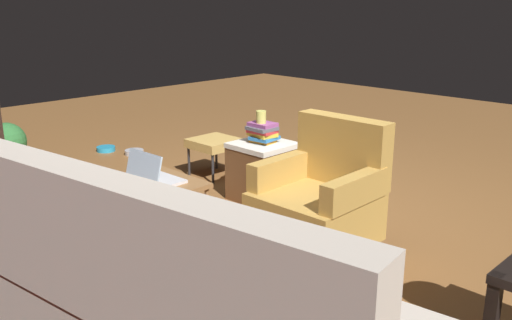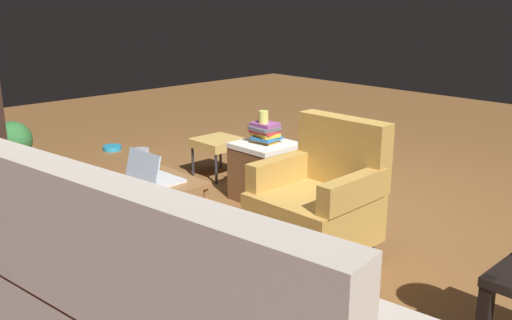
% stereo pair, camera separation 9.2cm
% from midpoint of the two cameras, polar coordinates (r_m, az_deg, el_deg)
% --- Properties ---
extents(ground, '(12.00, 12.00, 0.00)m').
position_cam_midpoint_polar(ground, '(4.31, 2.23, -5.53)').
color(ground, brown).
extents(armchair, '(0.69, 0.69, 0.87)m').
position_cam_midpoint_polar(armchair, '(3.58, 5.97, -4.05)').
color(armchair, '#B78C3F').
rests_on(armchair, ground).
extents(laptop_desk, '(0.56, 0.44, 0.48)m').
position_cam_midpoint_polar(laptop_desk, '(3.61, -10.69, -3.04)').
color(laptop_desk, olive).
rests_on(laptop_desk, ground).
extents(laptop, '(0.33, 0.26, 0.21)m').
position_cam_midpoint_polar(laptop, '(3.56, -11.32, -1.58)').
color(laptop, silver).
rests_on(laptop, laptop_desk).
extents(wicker_hamper, '(0.45, 0.45, 0.48)m').
position_cam_midpoint_polar(wicker_hamper, '(4.54, 0.12, -1.15)').
color(wicker_hamper, brown).
rests_on(wicker_hamper, ground).
extents(book_stack_hamper, '(0.24, 0.22, 0.17)m').
position_cam_midpoint_polar(book_stack_hamper, '(4.47, 0.11, 2.86)').
color(book_stack_hamper, orange).
rests_on(book_stack_hamper, wicker_hamper).
extents(yellow_mug, '(0.08, 0.08, 0.10)m').
position_cam_midpoint_polar(yellow_mug, '(4.42, -0.06, 4.45)').
color(yellow_mug, '#D8D866').
rests_on(yellow_mug, book_stack_hamper).
extents(tv_remote, '(0.09, 0.17, 0.02)m').
position_cam_midpoint_polar(tv_remote, '(4.60, -0.07, 2.32)').
color(tv_remote, '#262628').
rests_on(tv_remote, wicker_hamper).
extents(ottoman, '(0.40, 0.40, 0.36)m').
position_cam_midpoint_polar(ottoman, '(5.13, -4.84, 1.66)').
color(ottoman, tan).
rests_on(ottoman, ground).
extents(circular_rug, '(1.14, 1.14, 0.01)m').
position_cam_midpoint_polar(circular_rug, '(4.34, -13.04, -5.75)').
color(circular_rug, beige).
rests_on(circular_rug, ground).
extents(pet_bowl_steel, '(0.20, 0.20, 0.05)m').
position_cam_midpoint_polar(pet_bowl_steel, '(6.07, -12.86, 0.79)').
color(pet_bowl_steel, silver).
rests_on(pet_bowl_steel, ground).
extents(pet_bowl_teal, '(0.20, 0.20, 0.05)m').
position_cam_midpoint_polar(pet_bowl_teal, '(6.29, -15.59, 1.12)').
color(pet_bowl_teal, teal).
rests_on(pet_bowl_teal, ground).
extents(potted_plant, '(0.34, 0.34, 0.55)m').
position_cam_midpoint_polar(potted_plant, '(5.43, -24.70, 1.23)').
color(potted_plant, brown).
rests_on(potted_plant, ground).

